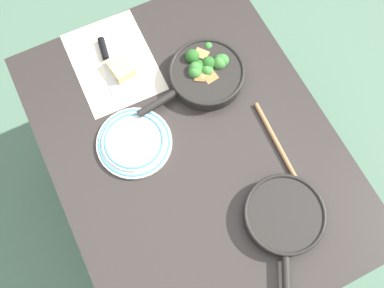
# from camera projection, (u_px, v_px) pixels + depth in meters

# --- Properties ---
(ground_plane) EXTENTS (14.00, 14.00, 0.00)m
(ground_plane) POSITION_uv_depth(u_px,v_px,m) (192.00, 198.00, 2.04)
(ground_plane) COLOR #51755B
(dining_table_red) EXTENTS (1.14, 0.88, 0.73)m
(dining_table_red) POSITION_uv_depth(u_px,v_px,m) (192.00, 155.00, 1.44)
(dining_table_red) COLOR #2D2826
(dining_table_red) RESTS_ON ground_plane
(skillet_broccoli) EXTENTS (0.25, 0.39, 0.08)m
(skillet_broccoli) POSITION_uv_depth(u_px,v_px,m) (206.00, 73.00, 1.41)
(skillet_broccoli) COLOR black
(skillet_broccoli) RESTS_ON dining_table_red
(skillet_eggs) EXTENTS (0.36, 0.26, 0.05)m
(skillet_eggs) POSITION_uv_depth(u_px,v_px,m) (284.00, 216.00, 1.26)
(skillet_eggs) COLOR black
(skillet_eggs) RESTS_ON dining_table_red
(wooden_spoon) EXTENTS (0.41, 0.05, 0.02)m
(wooden_spoon) POSITION_uv_depth(u_px,v_px,m) (292.00, 171.00, 1.32)
(wooden_spoon) COLOR #996B42
(wooden_spoon) RESTS_ON dining_table_red
(parchment_sheet) EXTENTS (0.36, 0.27, 0.00)m
(parchment_sheet) POSITION_uv_depth(u_px,v_px,m) (113.00, 62.00, 1.46)
(parchment_sheet) COLOR silver
(parchment_sheet) RESTS_ON dining_table_red
(grater_knife) EXTENTS (0.22, 0.06, 0.02)m
(grater_knife) POSITION_uv_depth(u_px,v_px,m) (106.00, 58.00, 1.46)
(grater_knife) COLOR silver
(grater_knife) RESTS_ON dining_table_red
(cheese_block) EXTENTS (0.10, 0.08, 0.04)m
(cheese_block) POSITION_uv_depth(u_px,v_px,m) (121.00, 68.00, 1.44)
(cheese_block) COLOR #EFD67A
(cheese_block) RESTS_ON dining_table_red
(dinner_plate_stack) EXTENTS (0.24, 0.24, 0.03)m
(dinner_plate_stack) POSITION_uv_depth(u_px,v_px,m) (134.00, 142.00, 1.35)
(dinner_plate_stack) COLOR white
(dinner_plate_stack) RESTS_ON dining_table_red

